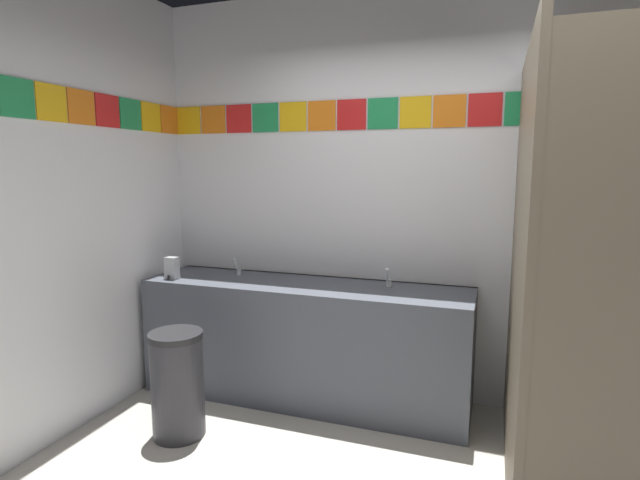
# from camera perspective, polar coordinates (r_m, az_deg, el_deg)

# --- Properties ---
(wall_back) EXTENTS (4.25, 0.09, 2.87)m
(wall_back) POSITION_cam_1_polar(r_m,az_deg,el_deg) (3.53, 14.29, 4.73)
(wall_back) COLOR silver
(wall_back) RESTS_ON ground_plane
(wall_side) EXTENTS (0.09, 3.08, 2.87)m
(wall_side) POSITION_cam_1_polar(r_m,az_deg,el_deg) (3.15, -32.61, 3.29)
(wall_side) COLOR silver
(wall_side) RESTS_ON ground_plane
(vanity_counter) EXTENTS (2.31, 0.59, 0.84)m
(vanity_counter) POSITION_cam_1_polar(r_m,az_deg,el_deg) (3.62, -1.77, -11.33)
(vanity_counter) COLOR #4C515B
(vanity_counter) RESTS_ON ground_plane
(faucet_left) EXTENTS (0.04, 0.10, 0.14)m
(faucet_left) POSITION_cam_1_polar(r_m,az_deg,el_deg) (3.81, -9.42, -3.21)
(faucet_left) COLOR silver
(faucet_left) RESTS_ON vanity_counter
(faucet_right) EXTENTS (0.04, 0.10, 0.14)m
(faucet_right) POSITION_cam_1_polar(r_m,az_deg,el_deg) (3.42, 7.81, -4.51)
(faucet_right) COLOR silver
(faucet_right) RESTS_ON vanity_counter
(soap_dispenser) EXTENTS (0.09, 0.09, 0.16)m
(soap_dispenser) POSITION_cam_1_polar(r_m,az_deg,el_deg) (3.80, -16.57, -3.09)
(soap_dispenser) COLOR #B7BABF
(soap_dispenser) RESTS_ON vanity_counter
(stall_divider) EXTENTS (0.92, 1.54, 2.24)m
(stall_divider) POSITION_cam_1_polar(r_m,az_deg,el_deg) (2.51, 25.71, -4.55)
(stall_divider) COLOR #726651
(stall_divider) RESTS_ON ground_plane
(toilet) EXTENTS (0.39, 0.49, 0.74)m
(toilet) POSITION_cam_1_polar(r_m,az_deg,el_deg) (3.35, 31.53, -16.55)
(toilet) COLOR white
(toilet) RESTS_ON ground_plane
(trash_bin) EXTENTS (0.33, 0.33, 0.66)m
(trash_bin) POSITION_cam_1_polar(r_m,az_deg,el_deg) (3.30, -15.96, -15.52)
(trash_bin) COLOR #333338
(trash_bin) RESTS_ON ground_plane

